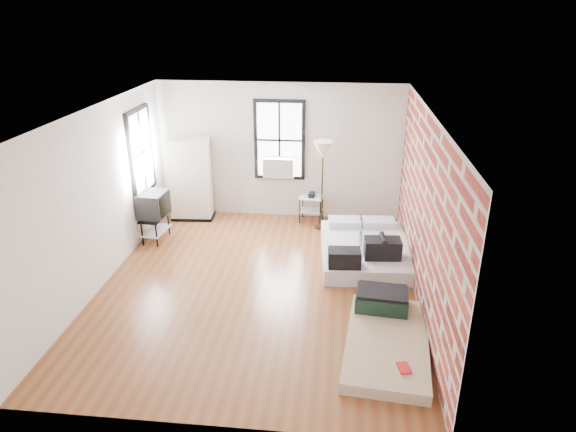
# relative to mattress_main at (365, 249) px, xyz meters

# --- Properties ---
(ground) EXTENTS (6.00, 6.00, 0.00)m
(ground) POSITION_rel_mattress_main_xyz_m (-1.75, -1.13, -0.18)
(ground) COLOR brown
(ground) RESTS_ON ground
(room_shell) EXTENTS (5.02, 6.02, 2.80)m
(room_shell) POSITION_rel_mattress_main_xyz_m (-1.51, -0.76, 1.55)
(room_shell) COLOR silver
(room_shell) RESTS_ON ground
(mattress_main) EXTENTS (1.67, 2.18, 0.66)m
(mattress_main) POSITION_rel_mattress_main_xyz_m (0.00, 0.00, 0.00)
(mattress_main) COLOR white
(mattress_main) RESTS_ON ground
(mattress_bare) EXTENTS (1.25, 2.10, 0.43)m
(mattress_bare) POSITION_rel_mattress_main_xyz_m (0.20, -2.38, -0.05)
(mattress_bare) COLOR #BEAD89
(mattress_bare) RESTS_ON ground
(wardrobe) EXTENTS (0.89, 0.55, 1.70)m
(wardrobe) POSITION_rel_mattress_main_xyz_m (-3.56, 1.52, 0.66)
(wardrobe) COLOR black
(wardrobe) RESTS_ON ground
(side_table) EXTENTS (0.52, 0.43, 0.63)m
(side_table) POSITION_rel_mattress_main_xyz_m (-1.06, 1.59, 0.24)
(side_table) COLOR black
(side_table) RESTS_ON ground
(floor_lamp) EXTENTS (0.38, 0.38, 1.79)m
(floor_lamp) POSITION_rel_mattress_main_xyz_m (-0.84, 1.28, 1.36)
(floor_lamp) COLOR #322410
(floor_lamp) RESTS_ON ground
(tv_stand) EXTENTS (0.52, 0.71, 0.96)m
(tv_stand) POSITION_rel_mattress_main_xyz_m (-3.96, 0.37, 0.51)
(tv_stand) COLOR black
(tv_stand) RESTS_ON ground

